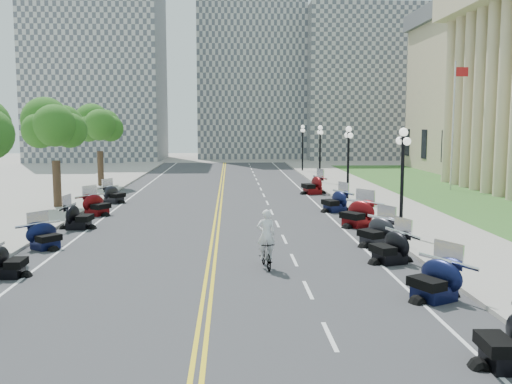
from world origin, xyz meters
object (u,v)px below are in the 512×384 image
object	(u,v)px
flagpole	(453,127)
cyclist_rider	(266,216)
motorcycle_n_3	(510,338)
bicycle	(266,255)

from	to	relation	value
flagpole	cyclist_rider	bearing A→B (deg)	-124.54
motorcycle_n_3	bicycle	size ratio (longest dim) A/B	1.16
flagpole	bicycle	xyz separation A→B (m)	(-15.97, -23.20, -4.49)
flagpole	cyclist_rider	xyz separation A→B (m)	(-15.97, -23.20, -3.06)
flagpole	motorcycle_n_3	size ratio (longest dim) A/B	5.10
bicycle	cyclist_rider	bearing A→B (deg)	0.00
cyclist_rider	motorcycle_n_3	bearing A→B (deg)	118.39
motorcycle_n_3	cyclist_rider	bearing A→B (deg)	-149.39
flagpole	motorcycle_n_3	bearing A→B (deg)	-109.31
motorcycle_n_3	cyclist_rider	world-z (taller)	cyclist_rider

